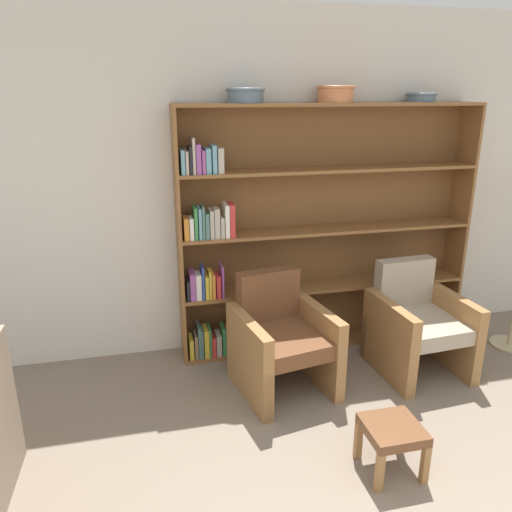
{
  "coord_description": "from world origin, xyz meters",
  "views": [
    {
      "loc": [
        -1.06,
        -1.01,
        2.11
      ],
      "look_at": [
        -0.25,
        2.42,
        0.95
      ],
      "focal_mm": 35.0,
      "sensor_mm": 36.0,
      "label": 1
    }
  ],
  "objects": [
    {
      "name": "wall_back",
      "position": [
        0.0,
        2.93,
        1.38
      ],
      "size": [
        12.0,
        0.06,
        2.75
      ],
      "color": "silver",
      "rests_on": "ground"
    },
    {
      "name": "bookshelf",
      "position": [
        0.25,
        2.77,
        0.98
      ],
      "size": [
        2.47,
        0.3,
        2.03
      ],
      "color": "brown",
      "rests_on": "ground"
    },
    {
      "name": "bowl_slate",
      "position": [
        -0.26,
        2.74,
        2.09
      ],
      "size": [
        0.29,
        0.29,
        0.11
      ],
      "color": "slate",
      "rests_on": "bookshelf"
    },
    {
      "name": "bowl_terracotta",
      "position": [
        0.45,
        2.74,
        2.1
      ],
      "size": [
        0.3,
        0.3,
        0.12
      ],
      "color": "#C67547",
      "rests_on": "bookshelf"
    },
    {
      "name": "bowl_cream",
      "position": [
        1.18,
        2.74,
        2.07
      ],
      "size": [
        0.25,
        0.25,
        0.07
      ],
      "color": "slate",
      "rests_on": "bookshelf"
    },
    {
      "name": "armchair_leather",
      "position": [
        -0.13,
        2.15,
        0.38
      ],
      "size": [
        0.75,
        0.78,
        0.84
      ],
      "rotation": [
        0.0,
        0.0,
        3.32
      ],
      "color": "olive",
      "rests_on": "ground"
    },
    {
      "name": "armchair_cushioned",
      "position": [
        0.99,
        2.15,
        0.38
      ],
      "size": [
        0.68,
        0.72,
        0.84
      ],
      "rotation": [
        0.0,
        0.0,
        3.21
      ],
      "color": "olive",
      "rests_on": "ground"
    },
    {
      "name": "footstool",
      "position": [
        0.25,
        1.14,
        0.25
      ],
      "size": [
        0.32,
        0.32,
        0.31
      ],
      "color": "olive",
      "rests_on": "ground"
    }
  ]
}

